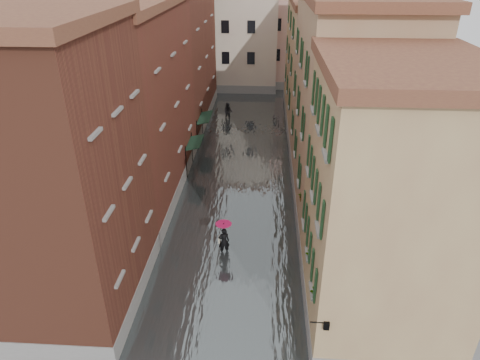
% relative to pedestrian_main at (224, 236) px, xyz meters
% --- Properties ---
extents(ground, '(120.00, 120.00, 0.00)m').
position_rel_pedestrian_main_xyz_m(ground, '(0.27, -1.92, -1.23)').
color(ground, '#5C5C5F').
rests_on(ground, ground).
extents(floodwater, '(10.00, 60.00, 0.20)m').
position_rel_pedestrian_main_xyz_m(floodwater, '(0.27, 11.08, -1.13)').
color(floodwater, '#43494A').
rests_on(floodwater, ground).
extents(building_left_near, '(6.00, 8.00, 13.00)m').
position_rel_pedestrian_main_xyz_m(building_left_near, '(-6.73, -3.92, 5.27)').
color(building_left_near, brown).
rests_on(building_left_near, ground).
extents(building_left_mid, '(6.00, 14.00, 12.50)m').
position_rel_pedestrian_main_xyz_m(building_left_mid, '(-6.73, 7.08, 5.02)').
color(building_left_mid, '#5B231C').
rests_on(building_left_mid, ground).
extents(building_left_far, '(6.00, 16.00, 14.00)m').
position_rel_pedestrian_main_xyz_m(building_left_far, '(-6.73, 22.08, 5.77)').
color(building_left_far, brown).
rests_on(building_left_far, ground).
extents(building_right_near, '(6.00, 8.00, 11.50)m').
position_rel_pedestrian_main_xyz_m(building_right_near, '(7.27, -3.92, 4.52)').
color(building_right_near, '#9C7350').
rests_on(building_right_near, ground).
extents(building_right_mid, '(6.00, 14.00, 13.00)m').
position_rel_pedestrian_main_xyz_m(building_right_mid, '(7.27, 7.08, 5.27)').
color(building_right_mid, '#A08261').
rests_on(building_right_mid, ground).
extents(building_right_far, '(6.00, 16.00, 11.50)m').
position_rel_pedestrian_main_xyz_m(building_right_far, '(7.27, 22.08, 4.52)').
color(building_right_far, '#9C7350').
rests_on(building_right_far, ground).
extents(building_end_cream, '(12.00, 9.00, 13.00)m').
position_rel_pedestrian_main_xyz_m(building_end_cream, '(-2.73, 36.08, 5.27)').
color(building_end_cream, beige).
rests_on(building_end_cream, ground).
extents(building_end_pink, '(10.00, 9.00, 12.00)m').
position_rel_pedestrian_main_xyz_m(building_end_pink, '(6.27, 38.08, 4.77)').
color(building_end_pink, tan).
rests_on(building_end_pink, ground).
extents(awning_near, '(1.09, 2.79, 2.80)m').
position_rel_pedestrian_main_xyz_m(awning_near, '(-3.22, 10.34, 1.23)').
color(awning_near, black).
rests_on(awning_near, ground).
extents(awning_far, '(1.09, 3.24, 2.80)m').
position_rel_pedestrian_main_xyz_m(awning_far, '(-3.21, 16.04, 1.25)').
color(awning_far, black).
rests_on(awning_far, ground).
extents(wall_lantern, '(0.71, 0.22, 0.35)m').
position_rel_pedestrian_main_xyz_m(wall_lantern, '(4.60, -7.92, 1.78)').
color(wall_lantern, black).
rests_on(wall_lantern, ground).
extents(window_planters, '(0.59, 8.61, 0.84)m').
position_rel_pedestrian_main_xyz_m(window_planters, '(4.39, -3.07, 2.28)').
color(window_planters, brown).
rests_on(window_planters, ground).
extents(pedestrian_main, '(0.93, 0.93, 2.06)m').
position_rel_pedestrian_main_xyz_m(pedestrian_main, '(0.00, 0.00, 0.00)').
color(pedestrian_main, black).
rests_on(pedestrian_main, ground).
extents(pedestrian_far, '(1.00, 0.82, 1.89)m').
position_rel_pedestrian_main_xyz_m(pedestrian_far, '(-1.69, 22.36, -0.28)').
color(pedestrian_far, black).
rests_on(pedestrian_far, ground).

